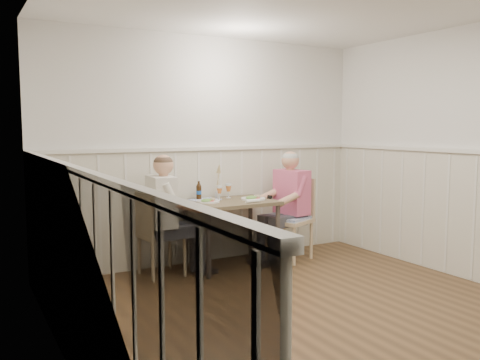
{
  "coord_description": "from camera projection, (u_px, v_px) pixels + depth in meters",
  "views": [
    {
      "loc": [
        -2.57,
        -3.09,
        1.57
      ],
      "look_at": [
        0.08,
        1.64,
        1.0
      ],
      "focal_mm": 38.0,
      "sensor_mm": 36.0,
      "label": 1
    }
  ],
  "objects": [
    {
      "name": "ground_plane",
      "position": [
        331.0,
        322.0,
        4.1
      ],
      "size": [
        4.5,
        4.5,
        0.0
      ],
      "primitive_type": "plane",
      "color": "#46301C"
    },
    {
      "name": "room_shell",
      "position": [
        334.0,
        133.0,
        3.94
      ],
      "size": [
        4.04,
        4.54,
        2.6
      ],
      "color": "silver",
      "rests_on": "ground"
    },
    {
      "name": "wainscot",
      "position": [
        283.0,
        224.0,
        4.62
      ],
      "size": [
        4.0,
        4.49,
        1.34
      ],
      "color": "beige",
      "rests_on": "ground"
    },
    {
      "name": "dining_table",
      "position": [
        231.0,
        209.0,
        5.67
      ],
      "size": [
        0.95,
        0.7,
        0.75
      ],
      "color": "brown",
      "rests_on": "ground"
    },
    {
      "name": "chair_right",
      "position": [
        292.0,
        215.0,
        6.03
      ],
      "size": [
        0.6,
        0.6,
        0.96
      ],
      "color": "tan",
      "rests_on": "ground"
    },
    {
      "name": "chair_left",
      "position": [
        157.0,
        231.0,
        5.32
      ],
      "size": [
        0.45,
        0.45,
        0.89
      ],
      "color": "tan",
      "rests_on": "ground"
    },
    {
      "name": "man_in_pink",
      "position": [
        289.0,
        213.0,
        6.01
      ],
      "size": [
        0.65,
        0.46,
        1.31
      ],
      "color": "#3F3F47",
      "rests_on": "ground"
    },
    {
      "name": "diner_cream",
      "position": [
        165.0,
        225.0,
        5.28
      ],
      "size": [
        0.62,
        0.43,
        1.31
      ],
      "color": "#3F3F47",
      "rests_on": "ground"
    },
    {
      "name": "plate_man",
      "position": [
        253.0,
        198.0,
        5.73
      ],
      "size": [
        0.28,
        0.28,
        0.07
      ],
      "color": "white",
      "rests_on": "dining_table"
    },
    {
      "name": "plate_diner",
      "position": [
        208.0,
        201.0,
        5.52
      ],
      "size": [
        0.25,
        0.25,
        0.06
      ],
      "color": "white",
      "rests_on": "dining_table"
    },
    {
      "name": "beer_glass_a",
      "position": [
        228.0,
        188.0,
        5.87
      ],
      "size": [
        0.07,
        0.07,
        0.17
      ],
      "color": "silver",
      "rests_on": "dining_table"
    },
    {
      "name": "beer_glass_b",
      "position": [
        219.0,
        190.0,
        5.73
      ],
      "size": [
        0.06,
        0.06,
        0.16
      ],
      "color": "silver",
      "rests_on": "dining_table"
    },
    {
      "name": "beer_bottle",
      "position": [
        199.0,
        191.0,
        5.74
      ],
      "size": [
        0.06,
        0.06,
        0.21
      ],
      "color": "black",
      "rests_on": "dining_table"
    },
    {
      "name": "rolled_napkin",
      "position": [
        253.0,
        201.0,
        5.5
      ],
      "size": [
        0.18,
        0.05,
        0.04
      ],
      "color": "white",
      "rests_on": "dining_table"
    },
    {
      "name": "grass_vase",
      "position": [
        217.0,
        183.0,
        5.82
      ],
      "size": [
        0.05,
        0.05,
        0.41
      ],
      "color": "silver",
      "rests_on": "dining_table"
    },
    {
      "name": "gingham_mat",
      "position": [
        205.0,
        200.0,
        5.71
      ],
      "size": [
        0.34,
        0.29,
        0.01
      ],
      "color": "#4861AB",
      "rests_on": "dining_table"
    }
  ]
}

